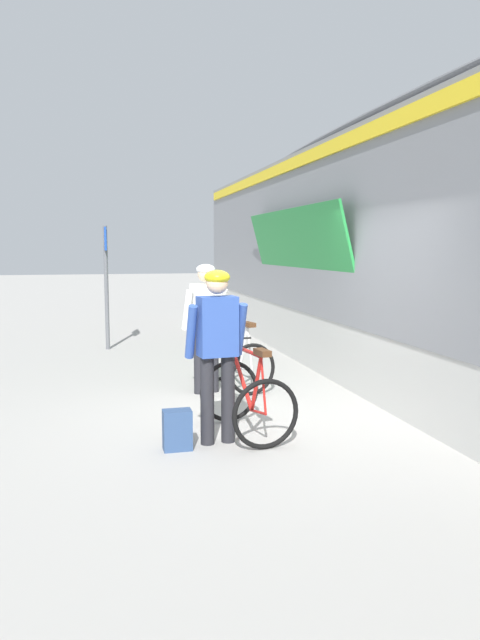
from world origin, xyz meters
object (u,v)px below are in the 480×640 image
(platform_sign_post, at_px, (106,266))
(bicycle_far_red, at_px, (247,398))
(cyclist_far_in_blue, at_px, (217,341))
(bicycle_near_white, at_px, (235,360))
(cyclist_near_in_white, at_px, (206,316))
(backpack_on_platform, at_px, (177,430))

(platform_sign_post, bearing_deg, bicycle_far_red, -77.44)
(cyclist_far_in_blue, xyz_separation_m, bicycle_far_red, (0.35, 0.19, -0.65))
(cyclist_far_in_blue, relative_size, bicycle_far_red, 1.52)
(bicycle_near_white, distance_m, bicycle_far_red, 2.17)
(cyclist_far_in_blue, bearing_deg, bicycle_far_red, 28.62)
(cyclist_near_in_white, distance_m, bicycle_near_white, 0.81)
(cyclist_far_in_blue, bearing_deg, cyclist_near_in_white, 82.69)
(cyclist_near_in_white, xyz_separation_m, platform_sign_post, (-1.24, 3.95, 0.57))
(bicycle_far_red, relative_size, backpack_on_platform, 2.89)
(cyclist_near_in_white, xyz_separation_m, bicycle_far_red, (0.08, -1.95, -0.65))
(bicycle_near_white, height_order, bicycle_far_red, same)
(bicycle_near_white, distance_m, platform_sign_post, 4.31)
(cyclist_far_in_blue, distance_m, bicycle_near_white, 2.52)
(cyclist_near_in_white, height_order, backpack_on_platform, cyclist_near_in_white)
(cyclist_near_in_white, relative_size, cyclist_far_in_blue, 1.00)
(cyclist_far_in_blue, xyz_separation_m, backpack_on_platform, (-0.43, -0.12, -0.85))
(cyclist_far_in_blue, relative_size, backpack_on_platform, 4.40)
(cyclist_near_in_white, height_order, cyclist_far_in_blue, same)
(bicycle_near_white, xyz_separation_m, backpack_on_platform, (-1.15, -2.45, -0.20))
(cyclist_near_in_white, bearing_deg, bicycle_near_white, 22.42)
(cyclist_far_in_blue, bearing_deg, backpack_on_platform, -164.70)
(bicycle_far_red, bearing_deg, cyclist_far_in_blue, -151.38)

